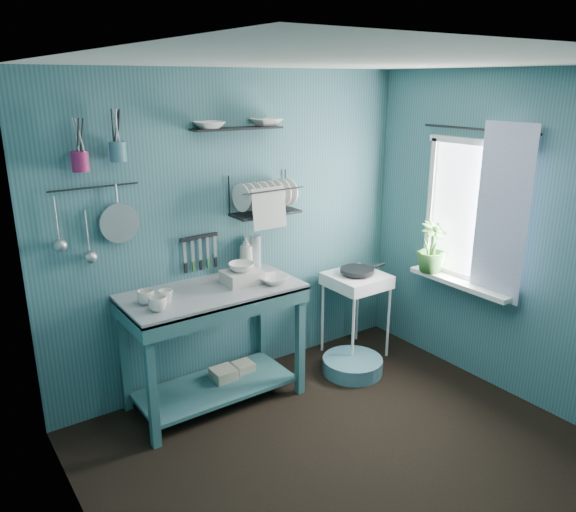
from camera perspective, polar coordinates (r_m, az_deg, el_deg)
floor at (r=3.97m, az=6.84°, el=-20.08°), size 3.20×3.20×0.00m
ceiling at (r=3.15m, az=8.56°, el=18.91°), size 3.20×3.20×0.00m
wall_back at (r=4.52m, az=-5.23°, el=2.53°), size 3.20×0.00×3.20m
wall_left at (r=2.64m, az=-19.52°, el=-9.69°), size 0.00×3.00×3.00m
wall_right at (r=4.55m, az=22.73°, el=1.31°), size 0.00×3.00×3.00m
work_counter at (r=4.37m, az=-7.54°, el=-9.09°), size 1.36×0.75×0.94m
mug_left at (r=3.85m, az=-13.09°, el=-4.77°), size 0.12×0.12×0.10m
mug_mid at (r=3.97m, az=-12.30°, el=-4.04°), size 0.14×0.14×0.09m
mug_right at (r=3.98m, az=-14.23°, el=-4.09°), size 0.17×0.17×0.10m
wash_tub at (r=4.26m, az=-4.71°, el=-2.14°), size 0.28×0.22×0.10m
tub_bowl at (r=4.24m, az=-4.74°, el=-1.11°), size 0.20×0.19×0.06m
soap_bottle at (r=4.49m, az=-4.29°, el=0.25°), size 0.12×0.12×0.30m
water_bottle at (r=4.56m, az=-3.33°, el=0.41°), size 0.09×0.09×0.28m
counter_bowl at (r=4.26m, az=-1.50°, el=-2.41°), size 0.22×0.22×0.05m
hotplate_stand at (r=5.13m, az=6.86°, el=-5.92°), size 0.54×0.54×0.77m
frying_pan at (r=4.98m, az=7.03°, el=-1.46°), size 0.30×0.30×0.03m
knife_strip at (r=4.34m, az=-9.03°, el=1.90°), size 0.32×0.04×0.03m
dish_rack at (r=4.45m, az=-2.30°, el=6.26°), size 0.58×0.31×0.32m
upper_shelf at (r=4.28m, az=-5.24°, el=12.78°), size 0.71×0.23×0.01m
shelf_bowl_left at (r=4.17m, az=-8.02°, el=12.95°), size 0.23×0.23×0.05m
shelf_bowl_right at (r=4.42m, az=-2.24°, el=13.02°), size 0.24×0.24×0.06m
utensil_cup_magenta at (r=3.88m, az=-20.36°, el=9.00°), size 0.11×0.11×0.13m
utensil_cup_teal at (r=3.95m, az=-16.90°, el=10.13°), size 0.11×0.11×0.13m
colander at (r=4.06m, az=-16.74°, el=3.23°), size 0.28×0.03×0.28m
ladle_outer at (r=3.95m, az=-22.48°, el=3.45°), size 0.01×0.01×0.30m
ladle_inner at (r=4.01m, az=-19.74°, el=2.29°), size 0.01×0.01×0.30m
hook_rail at (r=3.98m, az=-19.10°, el=6.62°), size 0.60×0.01×0.01m
window_glass at (r=4.75m, az=18.32°, el=4.29°), size 0.00×1.10×1.10m
windowsill at (r=4.84m, az=17.05°, el=-2.63°), size 0.16×0.95×0.04m
curtain at (r=4.52m, az=20.89°, el=4.03°), size 0.00×1.35×1.35m
curtain_rod at (r=4.62m, az=18.75°, el=12.09°), size 0.02×1.05×0.02m
potted_plant at (r=4.93m, az=14.40°, el=0.87°), size 0.25×0.25×0.44m
storage_tin_large at (r=4.62m, az=-6.53°, el=-12.53°), size 0.18×0.18×0.22m
storage_tin_small at (r=4.73m, az=-4.53°, el=-11.83°), size 0.15×0.15×0.20m
floor_basin at (r=4.95m, az=6.56°, el=-10.97°), size 0.51×0.51×0.13m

